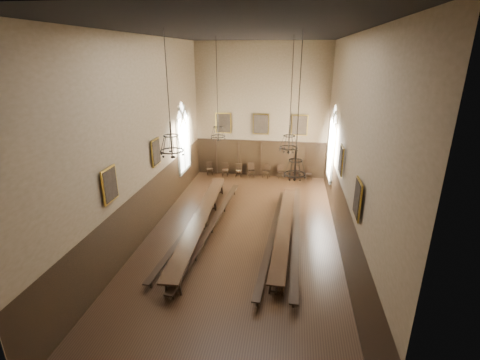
% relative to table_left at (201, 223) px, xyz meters
% --- Properties ---
extents(floor, '(9.00, 18.00, 0.02)m').
position_rel_table_left_xyz_m(floor, '(2.03, -0.23, -0.43)').
color(floor, black).
rests_on(floor, ground).
extents(ceiling, '(9.00, 18.00, 0.02)m').
position_rel_table_left_xyz_m(ceiling, '(2.03, -0.23, 8.59)').
color(ceiling, black).
rests_on(ceiling, ground).
extents(wall_back, '(9.00, 0.02, 9.00)m').
position_rel_table_left_xyz_m(wall_back, '(2.03, 8.78, 4.08)').
color(wall_back, '#79634B').
rests_on(wall_back, ground).
extents(wall_front, '(9.00, 0.02, 9.00)m').
position_rel_table_left_xyz_m(wall_front, '(2.03, -9.24, 4.08)').
color(wall_front, '#79634B').
rests_on(wall_front, ground).
extents(wall_left, '(0.02, 18.00, 9.00)m').
position_rel_table_left_xyz_m(wall_left, '(-2.48, -0.23, 4.08)').
color(wall_left, '#79634B').
rests_on(wall_left, ground).
extents(wall_right, '(0.02, 18.00, 9.00)m').
position_rel_table_left_xyz_m(wall_right, '(6.54, -0.23, 4.08)').
color(wall_right, '#79634B').
rests_on(wall_right, ground).
extents(wainscot_panelling, '(9.00, 18.00, 2.50)m').
position_rel_table_left_xyz_m(wainscot_panelling, '(2.03, -0.23, 0.83)').
color(wainscot_panelling, black).
rests_on(wainscot_panelling, floor).
extents(table_left, '(1.20, 10.75, 0.84)m').
position_rel_table_left_xyz_m(table_left, '(0.00, 0.00, 0.00)').
color(table_left, black).
rests_on(table_left, floor).
extents(table_right, '(0.97, 9.15, 0.71)m').
position_rel_table_left_xyz_m(table_right, '(4.03, -0.14, -0.06)').
color(table_right, black).
rests_on(table_right, floor).
extents(bench_left_outer, '(0.87, 9.04, 0.41)m').
position_rel_table_left_xyz_m(bench_left_outer, '(-0.48, -0.44, -0.16)').
color(bench_left_outer, black).
rests_on(bench_left_outer, floor).
extents(bench_left_inner, '(0.91, 10.78, 0.48)m').
position_rel_table_left_xyz_m(bench_left_inner, '(0.56, -0.12, -0.11)').
color(bench_left_inner, black).
rests_on(bench_left_inner, floor).
extents(bench_right_inner, '(0.86, 9.93, 0.45)m').
position_rel_table_left_xyz_m(bench_right_inner, '(3.52, -0.38, -0.13)').
color(bench_right_inner, black).
rests_on(bench_right_inner, floor).
extents(bench_right_outer, '(0.47, 10.53, 0.47)m').
position_rel_table_left_xyz_m(bench_right_outer, '(4.57, -0.01, -0.12)').
color(bench_right_outer, black).
rests_on(bench_right_outer, floor).
extents(chair_0, '(0.51, 0.51, 0.91)m').
position_rel_table_left_xyz_m(chair_0, '(-1.56, 8.35, -0.14)').
color(chair_0, black).
rests_on(chair_0, floor).
extents(chair_1, '(0.42, 0.42, 0.91)m').
position_rel_table_left_xyz_m(chair_1, '(-0.41, 8.24, -0.14)').
color(chair_1, black).
rests_on(chair_1, floor).
extents(chair_2, '(0.43, 0.43, 0.91)m').
position_rel_table_left_xyz_m(chair_2, '(0.56, 8.24, -0.14)').
color(chair_2, black).
rests_on(chair_2, floor).
extents(chair_3, '(0.53, 0.53, 0.99)m').
position_rel_table_left_xyz_m(chair_3, '(1.47, 8.29, -0.12)').
color(chair_3, black).
rests_on(chair_3, floor).
extents(chair_4, '(0.54, 0.54, 0.96)m').
position_rel_table_left_xyz_m(chair_4, '(2.51, 8.30, -0.13)').
color(chair_4, black).
rests_on(chair_4, floor).
extents(chair_5, '(0.54, 0.54, 0.96)m').
position_rel_table_left_xyz_m(chair_5, '(3.53, 8.36, -0.13)').
color(chair_5, black).
rests_on(chair_5, floor).
extents(chair_6, '(0.49, 0.49, 0.91)m').
position_rel_table_left_xyz_m(chair_6, '(4.53, 8.31, -0.14)').
color(chair_6, black).
rests_on(chair_6, floor).
extents(chair_7, '(0.39, 0.39, 0.87)m').
position_rel_table_left_xyz_m(chair_7, '(5.48, 8.36, -0.16)').
color(chair_7, black).
rests_on(chair_7, floor).
extents(chandelier_back_left, '(0.76, 0.76, 4.98)m').
position_rel_table_left_xyz_m(chandelier_back_left, '(0.36, 2.63, 4.12)').
color(chandelier_back_left, black).
rests_on(chandelier_back_left, ceiling).
extents(chandelier_back_right, '(0.90, 0.90, 5.29)m').
position_rel_table_left_xyz_m(chandelier_back_right, '(4.03, 1.99, 3.78)').
color(chandelier_back_right, black).
rests_on(chandelier_back_right, ceiling).
extents(chandelier_front_left, '(0.86, 0.86, 4.24)m').
position_rel_table_left_xyz_m(chandelier_front_left, '(-0.11, -3.11, 4.77)').
color(chandelier_front_left, black).
rests_on(chandelier_front_left, ceiling).
extents(chandelier_front_right, '(0.81, 0.81, 5.18)m').
position_rel_table_left_xyz_m(chandelier_front_right, '(4.34, -2.26, 3.91)').
color(chandelier_front_right, black).
rests_on(chandelier_front_right, ceiling).
extents(portrait_back_0, '(1.10, 0.12, 1.40)m').
position_rel_table_left_xyz_m(portrait_back_0, '(-0.57, 8.65, 3.28)').
color(portrait_back_0, '#AA8328').
rests_on(portrait_back_0, wall_back).
extents(portrait_back_1, '(1.10, 0.12, 1.40)m').
position_rel_table_left_xyz_m(portrait_back_1, '(2.03, 8.65, 3.28)').
color(portrait_back_1, '#AA8328').
rests_on(portrait_back_1, wall_back).
extents(portrait_back_2, '(1.10, 0.12, 1.40)m').
position_rel_table_left_xyz_m(portrait_back_2, '(4.63, 8.65, 3.28)').
color(portrait_back_2, '#AA8328').
rests_on(portrait_back_2, wall_back).
extents(portrait_left_0, '(0.12, 1.00, 1.30)m').
position_rel_table_left_xyz_m(portrait_left_0, '(-2.35, 0.77, 3.28)').
color(portrait_left_0, '#AA8328').
rests_on(portrait_left_0, wall_left).
extents(portrait_left_1, '(0.12, 1.00, 1.30)m').
position_rel_table_left_xyz_m(portrait_left_1, '(-2.35, -3.73, 3.28)').
color(portrait_left_1, '#AA8328').
rests_on(portrait_left_1, wall_left).
extents(portrait_right_0, '(0.12, 1.00, 1.30)m').
position_rel_table_left_xyz_m(portrait_right_0, '(6.41, 0.77, 3.28)').
color(portrait_right_0, '#AA8328').
rests_on(portrait_right_0, wall_right).
extents(portrait_right_1, '(0.12, 1.00, 1.30)m').
position_rel_table_left_xyz_m(portrait_right_1, '(6.41, -3.73, 3.28)').
color(portrait_right_1, '#AA8328').
rests_on(portrait_right_1, wall_right).
extents(window_right, '(0.20, 2.20, 4.60)m').
position_rel_table_left_xyz_m(window_right, '(6.46, 5.27, 2.98)').
color(window_right, white).
rests_on(window_right, wall_right).
extents(window_left, '(0.20, 2.20, 4.60)m').
position_rel_table_left_xyz_m(window_left, '(-2.40, 5.27, 2.98)').
color(window_left, white).
rests_on(window_left, wall_left).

